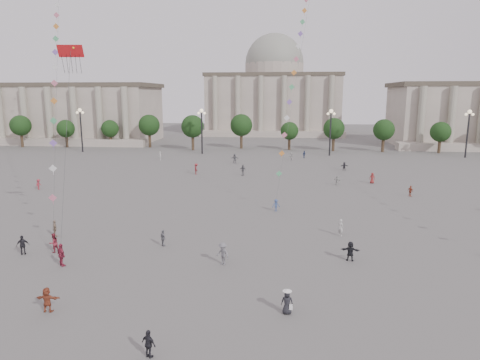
# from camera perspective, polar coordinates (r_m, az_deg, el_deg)

# --- Properties ---
(ground) EXTENTS (360.00, 360.00, 0.00)m
(ground) POSITION_cam_1_polar(r_m,az_deg,el_deg) (33.43, -3.12, -13.22)
(ground) COLOR #53514E
(ground) RESTS_ON ground
(hall_west) EXTENTS (84.00, 26.22, 17.20)m
(hall_west) POSITION_cam_1_polar(r_m,az_deg,el_deg) (147.61, -26.89, 7.99)
(hall_west) COLOR #9E9184
(hall_west) RESTS_ON ground
(hall_central) EXTENTS (48.30, 34.30, 35.50)m
(hall_central) POSITION_cam_1_polar(r_m,az_deg,el_deg) (159.30, 4.52, 11.40)
(hall_central) COLOR #9E9184
(hall_central) RESTS_ON ground
(tree_row) EXTENTS (137.12, 5.12, 8.00)m
(tree_row) POSITION_cam_1_polar(r_m,az_deg,el_deg) (108.45, 3.58, 6.80)
(tree_row) COLOR #322419
(tree_row) RESTS_ON ground
(lamp_post_far_west) EXTENTS (2.00, 0.90, 10.65)m
(lamp_post_far_west) POSITION_cam_1_polar(r_m,az_deg,el_deg) (112.02, -20.48, 7.27)
(lamp_post_far_west) COLOR #262628
(lamp_post_far_west) RESTS_ON ground
(lamp_post_mid_west) EXTENTS (2.00, 0.90, 10.65)m
(lamp_post_mid_west) POSITION_cam_1_polar(r_m,az_deg,el_deg) (102.20, -5.13, 7.61)
(lamp_post_mid_west) COLOR #262628
(lamp_post_mid_west) RESTS_ON ground
(lamp_post_mid_east) EXTENTS (2.00, 0.90, 10.65)m
(lamp_post_mid_east) POSITION_cam_1_polar(r_m,az_deg,el_deg) (100.70, 12.00, 7.35)
(lamp_post_mid_east) COLOR #262628
(lamp_post_mid_east) RESTS_ON ground
(lamp_post_far_east) EXTENTS (2.00, 0.90, 10.65)m
(lamp_post_far_east) POSITION_cam_1_polar(r_m,az_deg,el_deg) (107.87, 28.16, 6.52)
(lamp_post_far_east) COLOR #262628
(lamp_post_far_east) RESTS_ON ground
(person_crowd_0) EXTENTS (0.96, 0.94, 1.62)m
(person_crowd_0) POSITION_cam_1_polar(r_m,az_deg,el_deg) (96.33, 8.55, 3.39)
(person_crowd_0) COLOR navy
(person_crowd_0) RESTS_ON ground
(person_crowd_2) EXTENTS (0.68, 1.05, 1.54)m
(person_crowd_2) POSITION_cam_1_polar(r_m,az_deg,el_deg) (70.31, -25.27, -0.52)
(person_crowd_2) COLOR #9C2A36
(person_crowd_2) RESTS_ON ground
(person_crowd_3) EXTENTS (1.63, 0.70, 1.70)m
(person_crowd_3) POSITION_cam_1_polar(r_m,az_deg,el_deg) (37.86, 14.50, -9.18)
(person_crowd_3) COLOR black
(person_crowd_3) RESTS_ON ground
(person_crowd_4) EXTENTS (1.33, 1.39, 1.58)m
(person_crowd_4) POSITION_cam_1_polar(r_m,az_deg,el_deg) (93.30, 6.82, 3.17)
(person_crowd_4) COLOR silver
(person_crowd_4) RESTS_ON ground
(person_crowd_6) EXTENTS (1.42, 1.25, 1.91)m
(person_crowd_6) POSITION_cam_1_polar(r_m,az_deg,el_deg) (35.90, -2.31, -9.78)
(person_crowd_6) COLOR slate
(person_crowd_6) RESTS_ON ground
(person_crowd_7) EXTENTS (1.32, 1.23, 1.48)m
(person_crowd_7) POSITION_cam_1_polar(r_m,az_deg,el_deg) (68.38, 12.81, -0.05)
(person_crowd_7) COLOR #B0B1AC
(person_crowd_7) RESTS_ON ground
(person_crowd_9) EXTENTS (1.48, 0.62, 1.55)m
(person_crowd_9) POSITION_cam_1_polar(r_m,az_deg,el_deg) (82.09, 13.73, 1.80)
(person_crowd_9) COLOR black
(person_crowd_9) RESTS_ON ground
(person_crowd_10) EXTENTS (0.61, 0.76, 1.83)m
(person_crowd_10) POSITION_cam_1_polar(r_m,az_deg,el_deg) (93.86, -10.58, 3.18)
(person_crowd_10) COLOR silver
(person_crowd_10) RESTS_ON ground
(person_crowd_12) EXTENTS (1.85, 0.80, 1.93)m
(person_crowd_12) POSITION_cam_1_polar(r_m,az_deg,el_deg) (88.06, -0.70, 2.88)
(person_crowd_12) COLOR slate
(person_crowd_12) RESTS_ON ground
(person_crowd_13) EXTENTS (0.73, 0.75, 1.74)m
(person_crowd_13) POSITION_cam_1_polar(r_m,az_deg,el_deg) (44.04, 13.27, -6.17)
(person_crowd_13) COLOR #B7B7B3
(person_crowd_13) RESTS_ON ground
(person_crowd_16) EXTENTS (1.21, 0.75, 1.92)m
(person_crowd_16) POSITION_cam_1_polar(r_m,az_deg,el_deg) (74.54, 0.37, 1.33)
(person_crowd_16) COLOR #5C5C60
(person_crowd_16) RESTS_ON ground
(person_crowd_17) EXTENTS (1.19, 1.44, 1.94)m
(person_crowd_17) POSITION_cam_1_polar(r_m,az_deg,el_deg) (76.10, -5.87, 1.49)
(person_crowd_17) COLOR maroon
(person_crowd_17) RESTS_ON ground
(person_crowd_18) EXTENTS (0.93, 0.69, 1.73)m
(person_crowd_18) POSITION_cam_1_polar(r_m,az_deg,el_deg) (71.08, 17.22, 0.25)
(person_crowd_18) COLOR maroon
(person_crowd_18) RESTS_ON ground
(person_crowd_19) EXTENTS (0.81, 0.94, 1.52)m
(person_crowd_19) POSITION_cam_1_polar(r_m,az_deg,el_deg) (63.78, 21.78, -1.38)
(person_crowd_19) COLOR #9D432B
(person_crowd_19) RESTS_ON ground
(person_crowd_21) EXTENTS (0.92, 1.04, 1.69)m
(person_crowd_21) POSITION_cam_1_polar(r_m,az_deg,el_deg) (46.44, -23.46, -5.95)
(person_crowd_21) COLOR gray
(person_crowd_21) RESTS_ON ground
(tourist_0) EXTENTS (1.20, 1.05, 1.94)m
(tourist_0) POSITION_cam_1_polar(r_m,az_deg,el_deg) (38.44, -22.72, -9.21)
(tourist_0) COLOR maroon
(tourist_0) RESTS_ON ground
(tourist_1) EXTENTS (1.01, 0.75, 1.59)m
(tourist_1) POSITION_cam_1_polar(r_m,az_deg,el_deg) (24.92, -12.07, -20.60)
(tourist_1) COLOR black
(tourist_1) RESTS_ON ground
(tourist_2) EXTENTS (1.57, 0.57, 1.67)m
(tourist_2) POSITION_cam_1_polar(r_m,az_deg,el_deg) (31.32, -24.32, -14.35)
(tourist_2) COLOR brown
(tourist_2) RESTS_ON ground
(tourist_3) EXTENTS (0.89, 0.95, 1.57)m
(tourist_3) POSITION_cam_1_polar(r_m,az_deg,el_deg) (40.71, -10.21, -7.62)
(tourist_3) COLOR slate
(tourist_3) RESTS_ON ground
(tourist_4) EXTENTS (1.12, 0.83, 1.76)m
(tourist_4) POSITION_cam_1_polar(r_m,az_deg,el_deg) (42.54, -26.98, -7.74)
(tourist_4) COLOR black
(tourist_4) RESTS_ON ground
(kite_flyer_0) EXTENTS (0.98, 1.06, 1.76)m
(kite_flyer_0) POSITION_cam_1_polar(r_m,az_deg,el_deg) (41.99, -23.59, -7.69)
(kite_flyer_0) COLOR maroon
(kite_flyer_0) RESTS_ON ground
(kite_flyer_1) EXTENTS (1.09, 0.84, 1.49)m
(kite_flyer_1) POSITION_cam_1_polar(r_m,az_deg,el_deg) (51.92, 4.83, -3.37)
(kite_flyer_1) COLOR #394D80
(kite_flyer_1) RESTS_ON ground
(hat_person) EXTENTS (0.78, 0.60, 1.69)m
(hat_person) POSITION_cam_1_polar(r_m,az_deg,el_deg) (28.64, 6.30, -15.80)
(hat_person) COLOR black
(hat_person) RESTS_ON ground
(dragon_kite) EXTENTS (2.25, 3.19, 16.99)m
(dragon_kite) POSITION_cam_1_polar(r_m,az_deg,el_deg) (41.49, -21.60, 14.57)
(dragon_kite) COLOR red
(dragon_kite) RESTS_ON ground
(kite_train_west) EXTENTS (21.06, 44.76, 65.78)m
(kite_train_west) POSITION_cam_1_polar(r_m,az_deg,el_deg) (67.36, -23.21, 19.51)
(kite_train_west) COLOR #3F3F3F
(kite_train_west) RESTS_ON ground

